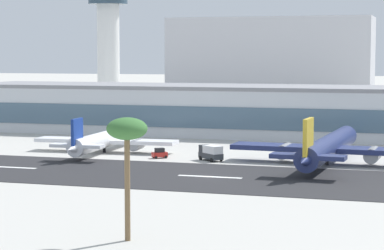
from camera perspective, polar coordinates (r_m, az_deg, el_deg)
ground_plane at (r=143.67m, az=1.28°, el=-3.80°), size 1400.00×1400.00×0.00m
runway_strip at (r=144.00m, az=1.32°, el=-3.76°), size 800.00×32.60×0.08m
runway_centreline_dash_3 at (r=160.13m, az=-13.07°, el=-2.98°), size 12.00×1.20×0.01m
runway_centreline_dash_4 at (r=144.01m, az=1.30°, el=-3.74°), size 12.00×1.20×0.01m
terminal_building at (r=217.62m, az=5.51°, el=1.03°), size 172.88×28.23×13.70m
control_tower at (r=280.56m, az=-6.06°, el=6.06°), size 14.85×14.85×45.48m
distant_hotel_block at (r=367.59m, az=5.63°, el=4.67°), size 93.13×28.06×39.12m
airliner_navy_tail_gate_0 at (r=180.70m, az=-6.33°, el=-1.08°), size 33.37×43.23×9.02m
airliner_gold_tail_gate_1 at (r=161.72m, az=9.72°, el=-1.63°), size 39.97×52.19×10.89m
service_baggage_tug_0 at (r=170.05m, az=-2.35°, el=-2.06°), size 3.50×3.25×2.20m
service_box_truck_1 at (r=165.82m, az=1.36°, el=-1.98°), size 6.13×5.72×3.25m
palm_tree_0 at (r=93.90m, az=-4.71°, el=-0.62°), size 4.89×4.89×14.83m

